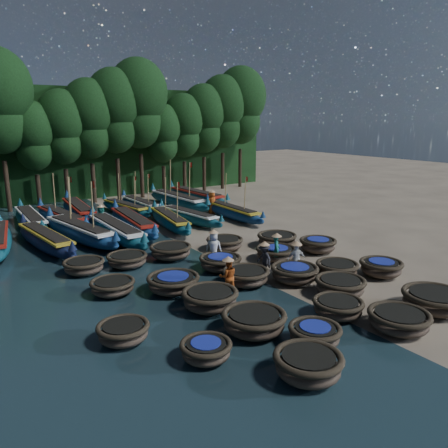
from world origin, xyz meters
TOP-DOWN VIEW (x-y plane):
  - ground at (0.00, 0.00)m, footprint 120.00×120.00m
  - foliage_wall at (0.00, 23.50)m, footprint 40.00×3.00m
  - coracle_1 at (-3.84, -10.13)m, footprint 2.17×2.17m
  - coracle_2 at (-2.29, -8.90)m, footprint 2.10×2.10m
  - coracle_3 at (0.90, -9.85)m, footprint 2.19×2.19m
  - coracle_4 at (3.44, -9.68)m, footprint 2.49×2.49m
  - coracle_5 at (-5.72, -7.64)m, footprint 1.79×1.79m
  - coracle_6 at (-3.41, -7.10)m, footprint 2.39×2.39m
  - coracle_7 at (0.01, -7.88)m, footprint 2.36×2.36m
  - coracle_8 at (1.67, -6.54)m, footprint 2.19×2.19m
  - coracle_9 at (5.05, -6.10)m, footprint 2.31×2.31m
  - coracle_10 at (-7.39, -5.12)m, footprint 1.79×1.79m
  - coracle_11 at (-3.62, -4.62)m, footprint 2.24×2.24m
  - coracle_12 at (-0.86, -3.31)m, footprint 2.39×2.39m
  - coracle_13 at (1.18, -4.31)m, footprint 2.37×2.37m
  - coracle_14 at (3.28, -4.97)m, footprint 2.33×2.33m
  - coracle_15 at (-6.19, -0.97)m, footprint 1.96×1.96m
  - coracle_16 at (-3.94, -2.20)m, footprint 2.41×2.41m
  - coracle_17 at (-0.74, -1.10)m, footprint 2.56×2.56m
  - coracle_18 at (2.57, -1.45)m, footprint 2.17×2.17m
  - coracle_19 at (5.40, -1.73)m, footprint 2.06×2.06m
  - coracle_20 at (-6.39, 2.29)m, footprint 2.29×2.29m
  - coracle_21 at (-4.29, 2.03)m, footprint 2.45×2.45m
  - coracle_22 at (-1.86, 1.95)m, footprint 2.31×2.31m
  - coracle_23 at (1.41, 1.62)m, footprint 2.16×2.16m
  - coracle_24 at (4.28, 0.42)m, footprint 2.69×2.69m
  - long_boat_2 at (-6.91, 7.59)m, footprint 2.31×8.34m
  - long_boat_3 at (-4.81, 8.11)m, footprint 2.97×8.91m
  - long_boat_4 at (-2.95, 7.05)m, footprint 1.66×9.09m
  - long_boat_5 at (-1.16, 8.55)m, footprint 2.31×8.71m
  - long_boat_6 at (1.26, 7.98)m, footprint 2.67×7.72m
  - long_boat_7 at (3.03, 8.40)m, footprint 2.13×7.37m
  - long_boat_8 at (6.38, 7.75)m, footprint 1.61×7.73m
  - long_boat_11 at (-6.55, 13.38)m, footprint 1.69×8.42m
  - long_boat_12 at (-4.67, 12.72)m, footprint 2.45×8.34m
  - long_boat_13 at (-2.97, 14.50)m, footprint 2.29×8.88m
  - long_boat_14 at (0.43, 13.74)m, footprint 2.15×7.24m
  - long_boat_15 at (2.01, 14.45)m, footprint 1.34×7.27m
  - long_boat_16 at (5.09, 13.80)m, footprint 2.01×9.13m
  - long_boat_17 at (7.36, 14.45)m, footprint 2.05×9.10m
  - fisherman_0 at (-0.51, -0.16)m, footprint 0.99×1.01m
  - fisherman_1 at (2.12, -1.98)m, footprint 0.66×0.68m
  - fisherman_2 at (-2.14, -3.74)m, footprint 0.95×0.86m
  - fisherman_3 at (0.65, -2.77)m, footprint 0.66×1.05m
  - fisherman_4 at (1.97, -3.57)m, footprint 0.97×0.65m
  - fisherman_5 at (-2.67, 10.30)m, footprint 0.67×1.53m
  - fisherman_6 at (6.09, 10.08)m, footprint 0.97×0.73m
  - tree_5 at (-4.50, 20.00)m, footprint 3.68×3.68m
  - tree_6 at (-2.20, 20.00)m, footprint 4.09×4.09m
  - tree_7 at (0.10, 20.00)m, footprint 4.51×4.51m
  - tree_8 at (2.40, 20.00)m, footprint 4.92×4.92m
  - tree_9 at (4.70, 20.00)m, footprint 5.34×5.34m
  - tree_10 at (7.00, 20.00)m, footprint 3.68×3.68m
  - tree_11 at (9.30, 20.00)m, footprint 4.09×4.09m
  - tree_12 at (11.60, 20.00)m, footprint 4.51×4.51m
  - tree_13 at (13.90, 20.00)m, footprint 4.92×4.92m
  - tree_14 at (16.20, 20.00)m, footprint 5.34×5.34m

SIDE VIEW (x-z plane):
  - ground at x=0.00m, z-range 0.00..0.00m
  - coracle_15 at x=-6.19m, z-range 0.05..0.68m
  - coracle_5 at x=-5.72m, z-range 0.05..0.69m
  - coracle_21 at x=-4.29m, z-range 0.05..0.72m
  - coracle_20 at x=-6.39m, z-range 0.05..0.73m
  - coracle_10 at x=-7.39m, z-range 0.05..0.73m
  - coracle_7 at x=0.01m, z-range 0.05..0.74m
  - coracle_23 at x=1.41m, z-range 0.05..0.76m
  - coracle_2 at x=-2.29m, z-range 0.06..0.76m
  - coracle_18 at x=2.57m, z-range 0.05..0.77m
  - coracle_3 at x=0.90m, z-range 0.05..0.77m
  - coracle_14 at x=3.28m, z-range 0.05..0.78m
  - coracle_12 at x=-0.86m, z-range 0.05..0.78m
  - coracle_17 at x=-0.74m, z-range 0.06..0.80m
  - coracle_22 at x=-1.86m, z-range 0.05..0.81m
  - coracle_16 at x=-3.94m, z-range 0.06..0.81m
  - coracle_8 at x=1.67m, z-range 0.05..0.82m
  - coracle_24 at x=4.28m, z-range 0.05..0.83m
  - coracle_13 at x=1.18m, z-range 0.06..0.83m
  - coracle_9 at x=5.05m, z-range 0.06..0.83m
  - coracle_6 at x=-3.41m, z-range 0.06..0.85m
  - coracle_19 at x=5.40m, z-range 0.06..0.85m
  - coracle_1 at x=-3.84m, z-range 0.06..0.86m
  - coracle_4 at x=3.44m, z-range 0.06..0.87m
  - coracle_11 at x=-3.62m, z-range 0.06..0.88m
  - long_boat_15 at x=2.01m, z-range -1.05..2.03m
  - long_boat_14 at x=0.43m, z-range -1.06..2.04m
  - long_boat_7 at x=3.03m, z-range -0.16..1.15m
  - long_boat_8 at x=6.38m, z-range -1.12..2.16m
  - long_boat_6 at x=1.26m, z-range -1.13..2.19m
  - long_boat_2 at x=-6.91m, z-range -0.18..1.30m
  - long_boat_11 at x=-6.55m, z-range -0.18..1.31m
  - long_boat_12 at x=-4.67m, z-range -1.22..2.35m
  - long_boat_5 at x=-1.16m, z-range -0.18..1.36m
  - long_boat_13 at x=-2.97m, z-range -0.19..1.38m
  - long_boat_3 at x=-4.81m, z-range -1.31..2.52m
  - long_boat_4 at x=-2.95m, z-range -0.19..1.41m
  - long_boat_17 at x=7.36m, z-range -0.19..1.41m
  - long_boat_16 at x=5.09m, z-range -1.33..2.56m
  - fisherman_3 at x=0.65m, z-range -0.05..1.70m
  - fisherman_5 at x=-2.67m, z-range -0.06..1.73m
  - fisherman_4 at x=1.97m, z-range -0.02..1.71m
  - fisherman_2 at x=-2.14m, z-range -0.04..1.74m
  - fisherman_1 at x=2.12m, z-range 0.01..1.78m
  - fisherman_0 at x=-0.51m, z-range -0.05..1.91m
  - fisherman_6 at x=6.09m, z-range -0.05..1.94m
  - foliage_wall at x=0.00m, z-range 0.00..10.00m
  - tree_5 at x=-4.50m, z-range 1.63..10.31m
  - tree_10 at x=7.00m, z-range 1.63..10.31m
  - tree_6 at x=-2.20m, z-range 1.82..11.47m
  - tree_11 at x=9.30m, z-range 1.82..11.47m
  - tree_7 at x=0.10m, z-range 2.01..12.64m
  - tree_12 at x=11.60m, z-range 2.01..12.64m
  - tree_8 at x=2.40m, z-range 2.19..13.80m
  - tree_13 at x=13.90m, z-range 2.19..13.80m
  - tree_9 at x=4.70m, z-range 2.38..14.96m
  - tree_14 at x=16.20m, z-range 2.38..14.96m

